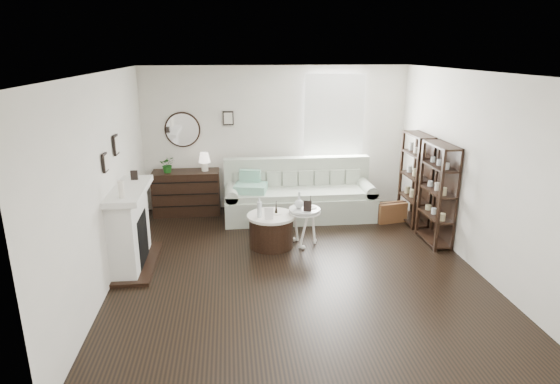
{
  "coord_description": "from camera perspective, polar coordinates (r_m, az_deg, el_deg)",
  "views": [
    {
      "loc": [
        -0.89,
        -6.04,
        2.98
      ],
      "look_at": [
        -0.14,
        0.8,
        0.87
      ],
      "focal_mm": 30.0,
      "sensor_mm": 36.0,
      "label": 1
    }
  ],
  "objects": [
    {
      "name": "potted_plant",
      "position": [
        8.77,
        -13.53,
        3.28
      ],
      "size": [
        0.29,
        0.26,
        0.3
      ],
      "primitive_type": "imported",
      "rotation": [
        0.0,
        0.0,
        0.11
      ],
      "color": "#1A5418",
      "rests_on": "dresser"
    },
    {
      "name": "dresser",
      "position": [
        8.93,
        -11.3,
        -0.05
      ],
      "size": [
        1.23,
        0.53,
        0.82
      ],
      "color": "black",
      "rests_on": "ground"
    },
    {
      "name": "card_frame_ped",
      "position": [
        7.15,
        3.37,
        -1.73
      ],
      "size": [
        0.13,
        0.08,
        0.16
      ],
      "primitive_type": "cube",
      "rotation": [
        -0.21,
        0.0,
        -0.31
      ],
      "color": "black",
      "rests_on": "pedestal_table"
    },
    {
      "name": "flask_ped",
      "position": [
        7.26,
        2.33,
        -1.0
      ],
      "size": [
        0.14,
        0.14,
        0.27
      ],
      "primitive_type": null,
      "color": "silver",
      "rests_on": "pedestal_table"
    },
    {
      "name": "card_frame_drum",
      "position": [
        7.04,
        -1.37,
        -2.64
      ],
      "size": [
        0.13,
        0.05,
        0.18
      ],
      "primitive_type": "cube",
      "rotation": [
        -0.21,
        0.0,
        0.01
      ],
      "color": "silver",
      "rests_on": "drum_table"
    },
    {
      "name": "table_lamp",
      "position": [
        8.75,
        -9.18,
        3.65
      ],
      "size": [
        0.27,
        0.27,
        0.34
      ],
      "primitive_type": null,
      "rotation": [
        0.0,
        0.0,
        -0.28
      ],
      "color": "#EFDEC9",
      "rests_on": "dresser"
    },
    {
      "name": "eiffel_ped",
      "position": [
        7.31,
        3.75,
        -1.25
      ],
      "size": [
        0.12,
        0.12,
        0.18
      ],
      "primitive_type": null,
      "rotation": [
        0.0,
        0.0,
        -0.23
      ],
      "color": "black",
      "rests_on": "pedestal_table"
    },
    {
      "name": "shelf_unit_far",
      "position": [
        8.53,
        16.17,
        1.54
      ],
      "size": [
        0.3,
        0.8,
        1.6
      ],
      "color": "black",
      "rests_on": "ground"
    },
    {
      "name": "pedestal_table",
      "position": [
        7.31,
        3.01,
        -2.4
      ],
      "size": [
        0.5,
        0.5,
        0.6
      ],
      "rotation": [
        0.0,
        0.0,
        -0.22
      ],
      "color": "white",
      "rests_on": "ground"
    },
    {
      "name": "eiffel_drum",
      "position": [
        7.28,
        -0.47,
        -1.96
      ],
      "size": [
        0.12,
        0.12,
        0.18
      ],
      "primitive_type": null,
      "rotation": [
        0.0,
        0.0,
        -0.16
      ],
      "color": "black",
      "rests_on": "drum_table"
    },
    {
      "name": "quilt",
      "position": [
        8.34,
        -3.58,
        0.5
      ],
      "size": [
        0.63,
        0.56,
        0.14
      ],
      "primitive_type": "cube",
      "rotation": [
        0.0,
        0.0,
        -0.22
      ],
      "color": "#299975",
      "rests_on": "sofa"
    },
    {
      "name": "drum_table",
      "position": [
        7.34,
        -1.07,
        -4.68
      ],
      "size": [
        0.75,
        0.75,
        0.52
      ],
      "rotation": [
        0.0,
        0.0,
        0.4
      ],
      "color": "black",
      "rests_on": "ground"
    },
    {
      "name": "sofa",
      "position": [
        8.63,
        2.3,
        -0.74
      ],
      "size": [
        2.71,
        0.94,
        1.05
      ],
      "color": "#B1BCA8",
      "rests_on": "ground"
    },
    {
      "name": "shelf_unit_near",
      "position": [
        7.74,
        18.63,
        -0.24
      ],
      "size": [
        0.3,
        0.8,
        1.6
      ],
      "color": "black",
      "rests_on": "ground"
    },
    {
      "name": "fireplace",
      "position": [
        6.94,
        -17.75,
        -4.41
      ],
      "size": [
        0.5,
        1.4,
        1.84
      ],
      "color": "white",
      "rests_on": "ground"
    },
    {
      "name": "bottle_drum",
      "position": [
        7.11,
        -2.53,
        -1.92
      ],
      "size": [
        0.07,
        0.07,
        0.3
      ],
      "primitive_type": "cylinder",
      "color": "silver",
      "rests_on": "drum_table"
    },
    {
      "name": "room",
      "position": [
        8.99,
        4.25,
        8.13
      ],
      "size": [
        5.5,
        5.5,
        5.5
      ],
      "color": "black",
      "rests_on": "ground"
    },
    {
      "name": "suitcase",
      "position": [
        8.61,
        13.45,
        -2.44
      ],
      "size": [
        0.56,
        0.27,
        0.36
      ],
      "primitive_type": "cube",
      "rotation": [
        0.0,
        0.0,
        0.19
      ],
      "color": "brown",
      "rests_on": "ground"
    }
  ]
}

